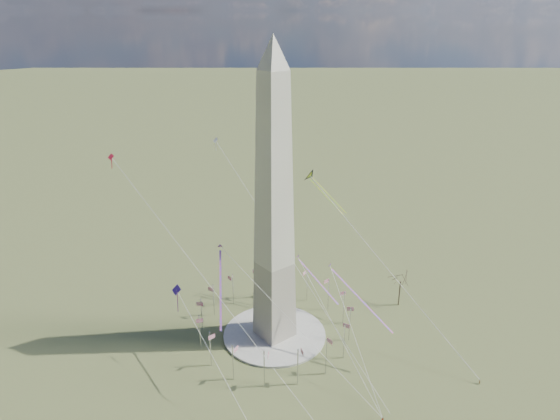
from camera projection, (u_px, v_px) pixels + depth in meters
ground at (275, 335)px, 176.22m from camera, size 2000.00×2000.00×0.00m
plaza at (275, 334)px, 176.07m from camera, size 36.00×36.00×0.80m
washington_monument at (274, 209)px, 158.39m from camera, size 15.56×15.56×100.00m
flagpole_ring at (275, 318)px, 173.52m from camera, size 54.40×54.40×13.00m
tree_near at (401, 280)px, 190.20m from camera, size 8.89×8.89×15.56m
person_east at (480, 382)px, 152.84m from camera, size 0.71×0.67×1.63m
person_centre at (383, 420)px, 138.40m from camera, size 1.16×0.72×1.85m
kite_delta_black at (312, 178)px, 185.51m from camera, size 8.35×17.93×14.59m
kite_diamond_purple at (177, 293)px, 156.94m from camera, size 1.92×3.30×10.49m
kite_streamer_left at (350, 288)px, 159.27m from camera, size 6.71×24.33×16.90m
kite_streamer_mid at (220, 273)px, 153.79m from camera, size 14.59×21.02×16.68m
kite_streamer_right at (312, 274)px, 188.17m from camera, size 4.44×20.20×13.93m
kite_small_red at (111, 158)px, 156.94m from camera, size 1.51×1.91×4.98m
kite_small_white at (215, 141)px, 186.31m from camera, size 1.62×2.43×5.17m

